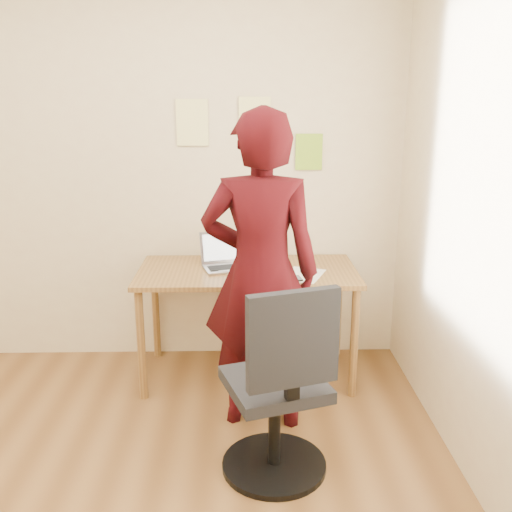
{
  "coord_description": "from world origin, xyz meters",
  "views": [
    {
      "loc": [
        0.67,
        -2.12,
        1.81
      ],
      "look_at": [
        0.73,
        0.95,
        0.95
      ],
      "focal_mm": 40.0,
      "sensor_mm": 36.0,
      "label": 1
    }
  ],
  "objects_px": {
    "person": "(260,273)",
    "laptop": "(226,260)",
    "office_chair": "(280,397)",
    "phone": "(296,278)",
    "desk": "(247,282)"
  },
  "relations": [
    {
      "from": "laptop",
      "to": "desk",
      "type": "bearing_deg",
      "value": -40.19
    },
    {
      "from": "desk",
      "to": "person",
      "type": "distance_m",
      "value": 0.6
    },
    {
      "from": "laptop",
      "to": "office_chair",
      "type": "bearing_deg",
      "value": -91.92
    },
    {
      "from": "person",
      "to": "desk",
      "type": "bearing_deg",
      "value": -78.2
    },
    {
      "from": "phone",
      "to": "person",
      "type": "relative_size",
      "value": 0.07
    },
    {
      "from": "person",
      "to": "laptop",
      "type": "bearing_deg",
      "value": -66.59
    },
    {
      "from": "laptop",
      "to": "office_chair",
      "type": "height_order",
      "value": "office_chair"
    },
    {
      "from": "desk",
      "to": "office_chair",
      "type": "xyz_separation_m",
      "value": [
        0.14,
        -1.07,
        -0.22
      ]
    },
    {
      "from": "desk",
      "to": "office_chair",
      "type": "bearing_deg",
      "value": -82.33
    },
    {
      "from": "phone",
      "to": "laptop",
      "type": "bearing_deg",
      "value": 138.14
    },
    {
      "from": "desk",
      "to": "office_chair",
      "type": "relative_size",
      "value": 1.38
    },
    {
      "from": "laptop",
      "to": "phone",
      "type": "xyz_separation_m",
      "value": [
        0.44,
        -0.27,
        -0.04
      ]
    },
    {
      "from": "desk",
      "to": "phone",
      "type": "xyz_separation_m",
      "value": [
        0.3,
        -0.21,
        0.09
      ]
    },
    {
      "from": "phone",
      "to": "person",
      "type": "distance_m",
      "value": 0.43
    },
    {
      "from": "office_chair",
      "to": "phone",
      "type": "bearing_deg",
      "value": 61.74
    }
  ]
}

